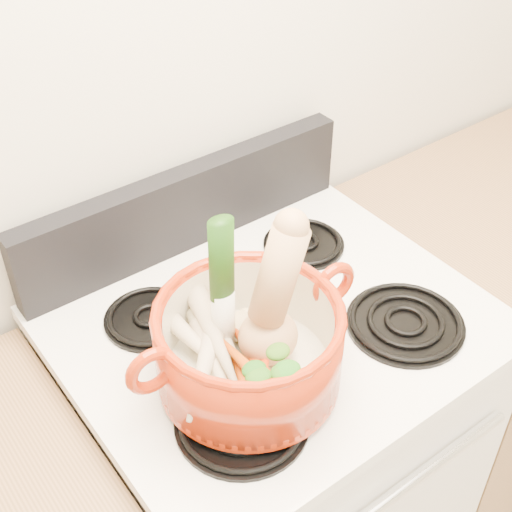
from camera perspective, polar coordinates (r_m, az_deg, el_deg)
wall_back at (r=1.40m, az=-7.39°, el=13.49°), size 3.50×0.02×2.60m
stove_body at (r=1.74m, az=1.16°, el=-16.68°), size 0.76×0.65×0.92m
cooktop at (r=1.37m, az=1.42°, el=-5.57°), size 0.78×0.67×0.03m
control_backsplash at (r=1.50m, az=-5.59°, el=3.86°), size 0.76×0.05×0.18m
oven_handle at (r=1.35m, az=10.69°, el=-18.46°), size 0.60×0.02×0.02m
burner_front_left at (r=1.20m, az=-1.13°, el=-12.98°), size 0.22×0.22×0.02m
burner_front_right at (r=1.38m, az=11.87°, el=-5.18°), size 0.22×0.22×0.02m
burner_back_left at (r=1.37m, az=-8.51°, el=-4.83°), size 0.17×0.17×0.02m
burner_back_right at (r=1.53m, az=3.85°, el=1.08°), size 0.17×0.17×0.02m
dutch_oven at (r=1.18m, az=-0.58°, el=-7.26°), size 0.32×0.32×0.15m
pot_handle_left at (r=1.09m, az=-8.37°, el=-9.07°), size 0.09×0.02×0.09m
pot_handle_right at (r=1.23m, az=6.23°, el=-2.21°), size 0.09×0.02×0.09m
squash at (r=1.14m, az=1.02°, el=-3.50°), size 0.18×0.12×0.28m
leek at (r=1.15m, az=-2.75°, el=-2.38°), size 0.05×0.05×0.29m
ginger at (r=1.25m, az=-1.58°, el=-5.71°), size 0.08×0.07×0.04m
parsnip_0 at (r=1.19m, az=-3.28°, el=-8.65°), size 0.12×0.23×0.06m
parsnip_1 at (r=1.17m, az=-2.85°, el=-9.24°), size 0.11×0.22×0.06m
parsnip_2 at (r=1.21m, az=-2.57°, el=-6.59°), size 0.08×0.20×0.06m
parsnip_3 at (r=1.17m, az=-4.14°, el=-8.62°), size 0.18×0.17×0.06m
parsnip_4 at (r=1.20m, az=-4.88°, el=-6.86°), size 0.06×0.20×0.05m
parsnip_5 at (r=1.19m, az=-3.50°, el=-6.02°), size 0.11×0.25×0.07m
carrot_0 at (r=1.16m, az=-0.16°, el=-10.34°), size 0.04×0.15×0.04m
carrot_1 at (r=1.16m, az=-0.97°, el=-10.09°), size 0.08×0.15×0.04m
carrot_2 at (r=1.19m, az=-0.20°, el=-8.24°), size 0.05×0.16×0.04m
carrot_3 at (r=1.16m, az=0.47°, el=-9.57°), size 0.12×0.11×0.04m
carrot_4 at (r=1.14m, az=-0.17°, el=-9.52°), size 0.04×0.18×0.05m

